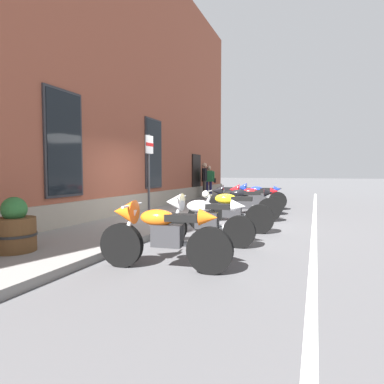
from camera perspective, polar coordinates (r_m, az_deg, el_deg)
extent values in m
plane|color=#4C4C4F|center=(9.09, -0.07, -5.53)|extent=(140.00, 140.00, 0.00)
cube|color=slate|center=(9.56, -6.77, -4.69)|extent=(28.60, 2.38, 0.14)
cube|color=silver|center=(8.50, 20.65, -6.37)|extent=(28.60, 0.12, 0.01)
cube|color=brown|center=(12.41, -25.10, 18.67)|extent=(22.60, 5.89, 9.48)
cube|color=gray|center=(10.11, -12.57, -2.70)|extent=(22.60, 0.10, 0.70)
cube|color=#2D2D33|center=(8.30, -21.57, 7.90)|extent=(1.22, 0.06, 2.52)
cube|color=black|center=(8.28, -21.42, 7.92)|extent=(1.10, 0.03, 2.40)
cube|color=#2D2D33|center=(12.03, -6.78, 6.69)|extent=(1.22, 0.06, 2.52)
cube|color=black|center=(12.01, -6.65, 6.70)|extent=(1.10, 0.03, 2.40)
cube|color=black|center=(16.15, 0.75, 2.53)|extent=(1.10, 0.08, 2.30)
cylinder|color=black|center=(5.07, -12.24, -9.08)|extent=(0.19, 0.67, 0.66)
cylinder|color=black|center=(4.62, 3.14, -10.23)|extent=(0.19, 0.67, 0.66)
cylinder|color=silver|center=(4.98, -11.24, -6.43)|extent=(0.10, 0.31, 0.62)
cube|color=#28282B|center=(4.75, -4.36, -7.64)|extent=(0.26, 0.46, 0.32)
ellipsoid|color=orange|center=(4.76, -6.08, -4.48)|extent=(0.31, 0.54, 0.24)
cube|color=black|center=(4.63, -1.68, -4.55)|extent=(0.27, 0.50, 0.10)
cylinder|color=silver|center=(4.89, -10.45, -2.29)|extent=(0.62, 0.10, 0.04)
cylinder|color=silver|center=(4.80, -0.45, -9.10)|extent=(0.14, 0.46, 0.09)
cone|color=orange|center=(4.96, -11.80, -3.39)|extent=(0.39, 0.38, 0.36)
cone|color=orange|center=(4.54, 2.91, -4.47)|extent=(0.27, 0.28, 0.24)
cylinder|color=black|center=(6.59, -3.55, -6.30)|extent=(0.15, 0.62, 0.61)
cylinder|color=black|center=(6.22, 8.29, -6.92)|extent=(0.15, 0.62, 0.61)
cylinder|color=silver|center=(6.51, -2.73, -4.17)|extent=(0.09, 0.31, 0.63)
cube|color=#28282B|center=(6.33, 2.64, -5.06)|extent=(0.24, 0.45, 0.32)
ellipsoid|color=silver|center=(6.33, 1.34, -2.53)|extent=(0.29, 0.53, 0.24)
cube|color=black|center=(6.23, 4.69, -2.55)|extent=(0.24, 0.49, 0.10)
cylinder|color=silver|center=(6.44, -2.08, -0.91)|extent=(0.62, 0.07, 0.04)
cylinder|color=silver|center=(6.39, 5.53, -6.16)|extent=(0.11, 0.45, 0.09)
cone|color=silver|center=(6.50, -3.15, -1.76)|extent=(0.38, 0.36, 0.36)
cone|color=silver|center=(6.16, 8.15, -2.46)|extent=(0.25, 0.27, 0.24)
cylinder|color=black|center=(7.92, 1.70, -4.39)|extent=(0.19, 0.69, 0.68)
cylinder|color=black|center=(7.72, 11.73, -4.67)|extent=(0.19, 0.69, 0.68)
cylinder|color=silver|center=(7.87, 2.41, -2.59)|extent=(0.10, 0.32, 0.63)
cube|color=#28282B|center=(7.76, 7.02, -3.24)|extent=(0.26, 0.46, 0.32)
ellipsoid|color=gold|center=(7.76, 5.94, -1.19)|extent=(0.31, 0.54, 0.24)
cube|color=black|center=(7.70, 8.73, -1.17)|extent=(0.27, 0.50, 0.10)
cylinder|color=silver|center=(7.82, 2.99, 0.11)|extent=(0.62, 0.10, 0.04)
cylinder|color=silver|center=(7.86, 9.31, -4.13)|extent=(0.13, 0.46, 0.09)
sphere|color=silver|center=(7.84, 2.42, -0.39)|extent=(0.18, 0.18, 0.18)
cylinder|color=black|center=(9.62, 4.24, -3.00)|extent=(0.26, 0.69, 0.68)
cylinder|color=black|center=(9.62, 13.37, -3.08)|extent=(0.26, 0.69, 0.68)
cylinder|color=silver|center=(9.58, 4.84, -1.47)|extent=(0.14, 0.32, 0.65)
cube|color=#28282B|center=(9.57, 9.11, -1.98)|extent=(0.31, 0.48, 0.32)
ellipsoid|color=black|center=(9.55, 8.23, -0.25)|extent=(0.36, 0.56, 0.24)
cube|color=black|center=(9.55, 10.51, -0.22)|extent=(0.32, 0.52, 0.10)
cylinder|color=silver|center=(9.55, 5.33, 0.79)|extent=(0.61, 0.17, 0.04)
cylinder|color=silver|center=(9.71, 10.87, -2.69)|extent=(0.18, 0.46, 0.09)
cone|color=black|center=(9.57, 4.55, 0.20)|extent=(0.42, 0.41, 0.36)
cone|color=black|center=(9.58, 13.29, -0.12)|extent=(0.29, 0.30, 0.24)
cylinder|color=black|center=(11.23, 7.19, -2.23)|extent=(0.21, 0.63, 0.62)
cylinder|color=black|center=(11.18, 14.28, -2.34)|extent=(0.21, 0.63, 0.62)
cylinder|color=silver|center=(11.20, 7.71, -0.96)|extent=(0.11, 0.32, 0.63)
cube|color=#28282B|center=(11.17, 10.99, -1.37)|extent=(0.28, 0.47, 0.32)
ellipsoid|color=red|center=(11.15, 10.24, 0.03)|extent=(0.33, 0.55, 0.24)
cube|color=black|center=(11.14, 12.19, 0.06)|extent=(0.29, 0.51, 0.10)
cylinder|color=silver|center=(11.17, 8.13, 0.93)|extent=(0.62, 0.12, 0.04)
cylinder|color=silver|center=(11.29, 12.53, -2.00)|extent=(0.15, 0.46, 0.09)
cone|color=red|center=(11.19, 7.47, 0.43)|extent=(0.40, 0.39, 0.36)
cone|color=red|center=(11.14, 14.21, 0.13)|extent=(0.27, 0.29, 0.24)
cylinder|color=black|center=(12.82, 8.57, -1.39)|extent=(0.17, 0.69, 0.68)
cylinder|color=black|center=(12.69, 14.80, -1.52)|extent=(0.17, 0.69, 0.68)
cylinder|color=silver|center=(12.79, 9.02, -0.36)|extent=(0.09, 0.30, 0.60)
cube|color=#28282B|center=(12.72, 11.90, -0.65)|extent=(0.25, 0.45, 0.32)
ellipsoid|color=#192D9E|center=(12.72, 11.24, 0.42)|extent=(0.29, 0.54, 0.24)
cube|color=black|center=(12.68, 12.95, 0.44)|extent=(0.25, 0.49, 0.10)
cylinder|color=silver|center=(12.76, 9.39, 1.22)|extent=(0.62, 0.08, 0.04)
cylinder|color=silver|center=(12.82, 13.28, -1.22)|extent=(0.12, 0.46, 0.09)
cone|color=#192D9E|center=(12.78, 8.81, 0.78)|extent=(0.38, 0.36, 0.36)
cone|color=#192D9E|center=(12.66, 14.74, 0.50)|extent=(0.26, 0.28, 0.24)
cylinder|color=#38332D|center=(16.05, 2.25, 0.46)|extent=(0.14, 0.14, 0.87)
cylinder|color=#38332D|center=(16.23, 2.14, 0.49)|extent=(0.14, 0.14, 0.87)
cube|color=black|center=(16.12, 2.20, 3.11)|extent=(0.45, 0.36, 0.62)
sphere|color=tan|center=(16.12, 2.21, 4.72)|extent=(0.24, 0.24, 0.24)
cylinder|color=black|center=(15.87, 2.35, 2.99)|extent=(0.09, 0.09, 0.58)
cylinder|color=black|center=(16.37, 2.06, 3.01)|extent=(0.09, 0.09, 0.58)
cube|color=#592D19|center=(16.43, 1.95, 2.22)|extent=(0.13, 0.14, 0.24)
cylinder|color=#1E1E4C|center=(16.82, 2.67, 0.48)|extent=(0.14, 0.14, 0.80)
cylinder|color=#1E1E4C|center=(16.80, 3.28, 0.48)|extent=(0.14, 0.14, 0.80)
cube|color=#26723F|center=(16.79, 2.98, 2.82)|extent=(0.27, 0.43, 0.57)
sphere|color=tan|center=(16.79, 2.98, 4.26)|extent=(0.22, 0.22, 0.22)
cylinder|color=#26723F|center=(16.82, 2.13, 2.72)|extent=(0.09, 0.09, 0.54)
cylinder|color=#26723F|center=(16.76, 3.83, 2.72)|extent=(0.09, 0.09, 0.54)
cube|color=black|center=(16.78, 4.07, 2.01)|extent=(0.13, 0.10, 0.24)
cylinder|color=#4C4C51|center=(8.09, -7.60, 2.18)|extent=(0.06, 0.06, 2.22)
cube|color=white|center=(8.10, -7.52, 8.26)|extent=(0.36, 0.03, 0.44)
cube|color=red|center=(8.10, -7.43, 8.26)|extent=(0.36, 0.01, 0.08)
cylinder|color=brown|center=(6.06, -28.64, -6.57)|extent=(0.65, 0.65, 0.55)
cylinder|color=black|center=(6.06, -28.64, -6.57)|extent=(0.68, 0.68, 0.04)
sphere|color=#28602D|center=(6.01, -28.76, -2.65)|extent=(0.40, 0.40, 0.40)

